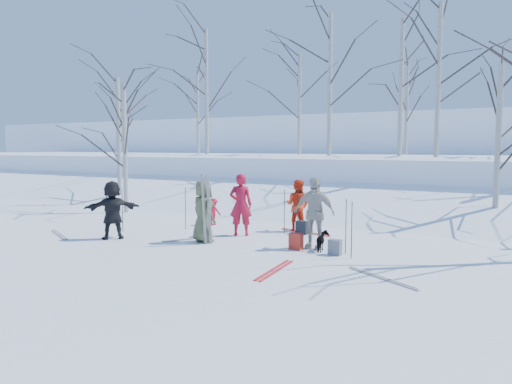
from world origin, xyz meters
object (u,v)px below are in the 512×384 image
Objects in this scene: dog at (322,241)px; skier_redor_behind at (298,205)px; backpack_grey at (335,247)px; backpack_dark at (302,227)px; skier_red_north at (241,205)px; skier_red_seated at (214,212)px; skier_grey_west at (112,210)px; skier_cream_east at (314,213)px; skier_olive_center at (203,211)px; backpack_red at (296,241)px.

skier_redor_behind is at bearing -68.19° from dog.
backpack_grey is 2.95m from backpack_dark.
skier_red_north is 4.57× the size of backpack_dark.
skier_red_north is 2.22m from skier_red_seated.
dog is (4.78, -2.06, -0.19)m from skier_red_seated.
skier_red_north reaches higher than backpack_dark.
skier_grey_west is at bearing -141.48° from backpack_dark.
skier_cream_east is at bearing -47.87° from dog.
skier_cream_east reaches higher than skier_olive_center.
skier_redor_behind is 0.96× the size of skier_grey_west.
skier_redor_behind is 0.87m from backpack_dark.
skier_cream_east reaches higher than skier_redor_behind.
skier_red_north reaches higher than skier_olive_center.
skier_red_seated is at bearing -156.50° from skier_grey_west.
skier_grey_west is (-3.91, -3.92, 0.03)m from skier_redor_behind.
skier_red_seated is 3.30m from backpack_dark.
skier_olive_center is 4.48× the size of backpack_grey.
skier_red_north is at bearing -84.39° from skier_olive_center.
backpack_red reaches higher than backpack_grey.
skier_red_seated is at bearing 153.71° from skier_cream_east.
skier_red_north reaches higher than skier_grey_west.
backpack_red is (-0.66, -0.15, -0.04)m from dog.
dog is at bearing 143.63° from skier_grey_west.
skier_grey_west is 3.96× the size of backpack_red.
skier_grey_west is 5.54m from backpack_dark.
skier_olive_center is at bearing -6.50° from dog.
skier_red_north is 2.04× the size of skier_red_seated.
dog is at bearing 139.10° from skier_red_north.
backpack_grey is at bearing -49.35° from backpack_dark.
skier_grey_west is at bearing -1.44° from dog.
skier_grey_west reaches higher than backpack_grey.
skier_red_north is 3.66m from backpack_grey.
backpack_red is at bearing 115.10° from skier_redor_behind.
skier_cream_east is at bearing 124.60° from skier_redor_behind.
skier_grey_west reaches higher than backpack_red.
backpack_dark is (-1.16, 1.77, -0.73)m from skier_cream_east.
skier_grey_west is at bearing -165.81° from backpack_red.
backpack_red is (5.13, 1.30, -0.62)m from skier_grey_west.
skier_olive_center reaches higher than dog.
backpack_dark is (1.81, 2.50, -0.65)m from skier_olive_center.
skier_cream_east reaches higher than skier_red_north.
skier_olive_center is 2.74m from backpack_red.
skier_olive_center is at bearing 149.99° from skier_grey_west.
backpack_red reaches higher than backpack_dark.
backpack_red is at bearing -152.84° from skier_olive_center.
skier_olive_center is 3.80m from backpack_grey.
skier_redor_behind is 4.21× the size of backpack_grey.
dog is 0.68m from backpack_red.
skier_cream_east reaches higher than skier_grey_west.
skier_grey_west is 4.15× the size of backpack_dark.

